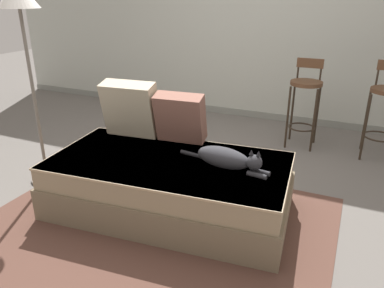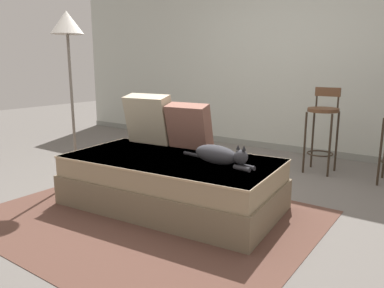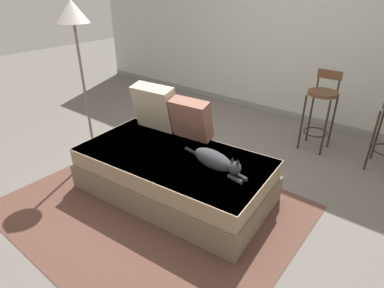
# 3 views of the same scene
# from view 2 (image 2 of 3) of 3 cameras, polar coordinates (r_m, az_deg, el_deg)

# --- Properties ---
(ground_plane) EXTENTS (16.00, 16.00, 0.00)m
(ground_plane) POSITION_cam_2_polar(r_m,az_deg,el_deg) (3.63, 0.82, -7.49)
(ground_plane) COLOR #66605B
(ground_plane) RESTS_ON ground
(wall_back_panel) EXTENTS (8.00, 0.10, 2.60)m
(wall_back_panel) POSITION_cam_2_polar(r_m,az_deg,el_deg) (5.43, 14.82, 12.59)
(wall_back_panel) COLOR #B7BCB2
(wall_back_panel) RESTS_ON ground
(wall_baseboard_trim) EXTENTS (8.00, 0.02, 0.09)m
(wall_baseboard_trim) POSITION_cam_2_polar(r_m,az_deg,el_deg) (5.50, 13.92, -0.56)
(wall_baseboard_trim) COLOR gray
(wall_baseboard_trim) RESTS_ON ground
(area_rug) EXTENTS (2.53, 2.06, 0.01)m
(area_rug) POSITION_cam_2_polar(r_m,az_deg,el_deg) (3.12, -6.64, -10.90)
(area_rug) COLOR brown
(area_rug) RESTS_ON ground
(couch) EXTENTS (1.91, 1.12, 0.44)m
(couch) POSITION_cam_2_polar(r_m,az_deg,el_deg) (3.25, -3.19, -5.73)
(couch) COLOR #766750
(couch) RESTS_ON ground
(throw_pillow_corner) EXTENTS (0.49, 0.30, 0.49)m
(throw_pillow_corner) POSITION_cam_2_polar(r_m,az_deg,el_deg) (3.74, -6.54, 3.81)
(throw_pillow_corner) COLOR beige
(throw_pillow_corner) RESTS_ON couch
(throw_pillow_middle) EXTENTS (0.43, 0.27, 0.43)m
(throw_pillow_middle) POSITION_cam_2_polar(r_m,az_deg,el_deg) (3.49, -0.47, 2.77)
(throw_pillow_middle) COLOR #936051
(throw_pillow_middle) RESTS_ON couch
(cat) EXTENTS (0.74, 0.23, 0.19)m
(cat) POSITION_cam_2_polar(r_m,az_deg,el_deg) (2.97, 4.16, -1.70)
(cat) COLOR #333338
(cat) RESTS_ON couch
(bar_stool_near_window) EXTENTS (0.34, 0.34, 0.96)m
(bar_stool_near_window) POSITION_cam_2_polar(r_m,az_deg,el_deg) (4.46, 19.29, 3.22)
(bar_stool_near_window) COLOR #2D2319
(bar_stool_near_window) RESTS_ON ground
(floor_lamp) EXTENTS (0.32, 0.32, 1.72)m
(floor_lamp) POSITION_cam_2_polar(r_m,az_deg,el_deg) (4.02, -18.40, 14.93)
(floor_lamp) COLOR slate
(floor_lamp) RESTS_ON ground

